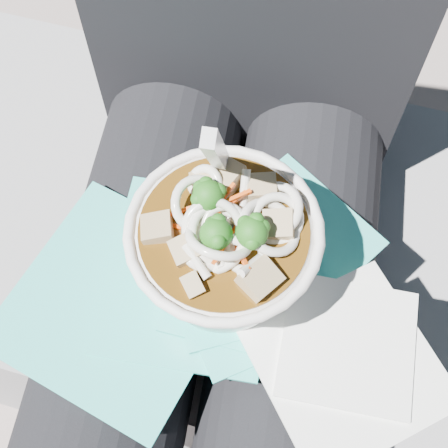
% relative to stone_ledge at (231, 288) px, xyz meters
% --- Properties ---
extents(ground, '(20.00, 20.00, 0.00)m').
position_rel_stone_ledge_xyz_m(ground, '(0.00, -0.15, -0.23)').
color(ground, slate).
rests_on(ground, ground).
extents(stone_ledge, '(1.05, 0.61, 0.46)m').
position_rel_stone_ledge_xyz_m(stone_ledge, '(0.00, 0.00, 0.00)').
color(stone_ledge, slate).
rests_on(stone_ledge, ground).
extents(lap, '(0.33, 0.48, 0.16)m').
position_rel_stone_ledge_xyz_m(lap, '(0.00, -0.15, 0.31)').
color(lap, black).
rests_on(lap, stone_ledge).
extents(person_body, '(0.34, 0.94, 1.01)m').
position_rel_stone_ledge_xyz_m(person_body, '(0.00, -0.06, 0.33)').
color(person_body, black).
rests_on(person_body, ground).
extents(plastic_bag, '(0.36, 0.31, 0.01)m').
position_rel_stone_ledge_xyz_m(plastic_bag, '(-0.00, -0.14, 0.40)').
color(plastic_bag, '#2EC1B5').
rests_on(plastic_bag, lap).
extents(napkins, '(0.20, 0.20, 0.01)m').
position_rel_stone_ledge_xyz_m(napkins, '(0.13, -0.20, 0.41)').
color(napkins, white).
rests_on(napkins, plastic_bag).
extents(udon_bowl, '(0.20, 0.20, 0.21)m').
position_rel_stone_ledge_xyz_m(udon_bowl, '(0.01, -0.14, 0.46)').
color(udon_bowl, white).
rests_on(udon_bowl, plastic_bag).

